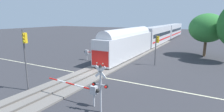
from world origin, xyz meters
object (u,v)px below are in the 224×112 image
object	(u,v)px
crossing_gate_far	(89,52)
oak_far_right	(207,28)
crossing_signal_mast	(100,84)
traffic_signal_far_side	(157,45)
commuter_train	(157,35)
traffic_signal_median	(25,51)
crossing_gate_near	(88,89)

from	to	relation	value
crossing_gate_far	oak_far_right	world-z (taller)	oak_far_right
crossing_signal_mast	traffic_signal_far_side	distance (m)	16.23
crossing_signal_mast	crossing_gate_far	world-z (taller)	crossing_signal_mast
commuter_train	crossing_signal_mast	size ratio (longest dim) A/B	16.19
traffic_signal_median	crossing_signal_mast	bearing A→B (deg)	-0.81
crossing_gate_near	oak_far_right	distance (m)	28.45
oak_far_right	crossing_gate_far	bearing A→B (deg)	-141.84
crossing_gate_near	traffic_signal_median	xyz separation A→B (m)	(-7.09, -0.45, 2.71)
crossing_gate_far	traffic_signal_median	distance (m)	14.41
commuter_train	crossing_signal_mast	xyz separation A→B (m)	(6.41, -39.26, -0.36)
crossing_signal_mast	crossing_gate_far	distance (m)	18.04
crossing_gate_near	traffic_signal_far_side	world-z (taller)	traffic_signal_far_side
crossing_gate_far	crossing_signal_mast	bearing A→B (deg)	-51.21
commuter_train	crossing_gate_far	xyz separation A→B (m)	(-4.88, -25.22, -1.34)
crossing_signal_mast	traffic_signal_far_side	size ratio (longest dim) A/B	0.80
traffic_signal_far_side	oak_far_right	size ratio (longest dim) A/B	0.60
crossing_gate_near	oak_far_right	size ratio (longest dim) A/B	0.70
crossing_signal_mast	traffic_signal_median	distance (m)	8.89
commuter_train	crossing_gate_near	size ratio (longest dim) A/B	11.14
crossing_gate_near	crossing_gate_far	bearing A→B (deg)	125.66
crossing_signal_mast	traffic_signal_median	bearing A→B (deg)	179.19
crossing_signal_mast	commuter_train	bearing A→B (deg)	99.27
crossing_gate_far	traffic_signal_median	size ratio (longest dim) A/B	0.85
traffic_signal_far_side	traffic_signal_median	bearing A→B (deg)	-117.90
commuter_train	oak_far_right	xyz separation A→B (m)	(12.47, -11.59, 2.66)
crossing_gate_far	oak_far_right	xyz separation A→B (m)	(17.35, 13.63, 3.99)
crossing_gate_near	traffic_signal_far_side	size ratio (longest dim) A/B	1.16
crossing_gate_far	traffic_signal_far_side	xyz separation A→B (m)	(11.08, 2.17, 1.87)
crossing_gate_near	traffic_signal_far_side	bearing A→B (deg)	84.81
crossing_gate_far	traffic_signal_median	bearing A→B (deg)	-79.54
crossing_gate_near	oak_far_right	xyz separation A→B (m)	(7.68, 27.10, 3.99)
oak_far_right	crossing_signal_mast	bearing A→B (deg)	-102.35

